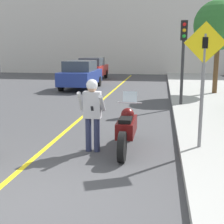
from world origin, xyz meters
TOP-DOWN VIEW (x-y plane):
  - ground_plane at (0.00, 0.00)m, footprint 80.00×80.00m
  - road_center_line at (-0.60, 6.00)m, footprint 0.12×36.00m
  - building_backdrop at (0.00, 26.00)m, footprint 28.00×1.20m
  - motorcycle at (1.36, 3.03)m, footprint 0.62×2.39m
  - person_biker at (0.58, 2.75)m, footprint 0.59×0.47m
  - crossing_sign at (3.05, 3.01)m, footprint 0.91×0.08m
  - traffic_light at (2.94, 8.67)m, footprint 0.26×0.30m
  - street_tree at (4.83, 12.34)m, footprint 2.44×2.44m
  - parked_car_blue at (-2.66, 14.05)m, footprint 1.88×4.20m
  - parked_car_red at (-3.24, 19.85)m, footprint 1.88×4.20m

SIDE VIEW (x-z plane):
  - ground_plane at x=0.00m, z-range 0.00..0.00m
  - road_center_line at x=-0.60m, z-range 0.00..0.01m
  - motorcycle at x=1.36m, z-range -0.14..1.18m
  - parked_car_blue at x=-2.66m, z-range 0.02..1.70m
  - parked_car_red at x=-3.24m, z-range 0.02..1.70m
  - person_biker at x=0.58m, z-range 0.19..1.90m
  - crossing_sign at x=3.05m, z-range 0.44..3.24m
  - traffic_light at x=2.94m, z-range 0.82..4.12m
  - street_tree at x=4.83m, z-range 1.21..5.79m
  - building_backdrop at x=0.00m, z-range 0.00..8.18m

